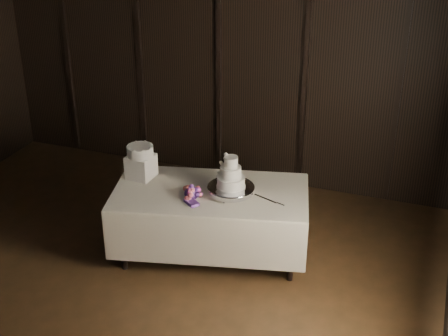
# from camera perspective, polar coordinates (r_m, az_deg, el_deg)

# --- Properties ---
(room) EXTENTS (6.08, 7.08, 3.08)m
(room) POSITION_cam_1_polar(r_m,az_deg,el_deg) (5.01, -14.58, -1.92)
(room) COLOR black
(room) RESTS_ON ground
(display_table) EXTENTS (2.18, 1.48, 0.76)m
(display_table) POSITION_cam_1_polar(r_m,az_deg,el_deg) (6.55, -1.24, -4.77)
(display_table) COLOR silver
(display_table) RESTS_ON ground
(cake_stand) EXTENTS (0.53, 0.53, 0.09)m
(cake_stand) POSITION_cam_1_polar(r_m,az_deg,el_deg) (6.29, 0.64, -2.09)
(cake_stand) COLOR silver
(cake_stand) RESTS_ON display_table
(wedding_cake) EXTENTS (0.32, 0.28, 0.33)m
(wedding_cake) POSITION_cam_1_polar(r_m,az_deg,el_deg) (6.20, 0.39, -0.67)
(wedding_cake) COLOR white
(wedding_cake) RESTS_ON cake_stand
(bouquet) EXTENTS (0.43, 0.46, 0.17)m
(bouquet) POSITION_cam_1_polar(r_m,az_deg,el_deg) (6.24, -2.99, -2.23)
(bouquet) COLOR #B54A55
(bouquet) RESTS_ON display_table
(box_pedestal) EXTENTS (0.28, 0.28, 0.25)m
(box_pedestal) POSITION_cam_1_polar(r_m,az_deg,el_deg) (6.66, -7.59, 0.15)
(box_pedestal) COLOR white
(box_pedestal) RESTS_ON display_table
(small_cake) EXTENTS (0.29, 0.29, 0.11)m
(small_cake) POSITION_cam_1_polar(r_m,az_deg,el_deg) (6.58, -7.68, 1.56)
(small_cake) COLOR white
(small_cake) RESTS_ON box_pedestal
(cake_knife) EXTENTS (0.35, 0.16, 0.01)m
(cake_knife) POSITION_cam_1_polar(r_m,az_deg,el_deg) (6.24, 3.82, -2.82)
(cake_knife) COLOR silver
(cake_knife) RESTS_ON display_table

